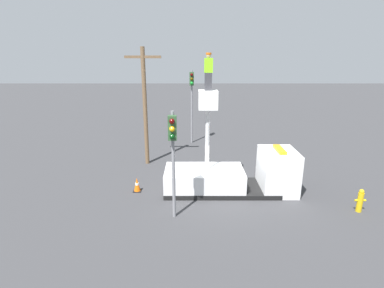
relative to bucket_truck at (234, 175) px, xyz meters
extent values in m
plane|color=#38383A|center=(-0.66, 0.00, -0.87)|extent=(120.00, 120.00, 0.00)
cube|color=black|center=(-0.66, 0.00, -0.75)|extent=(5.88, 2.32, 0.24)
cube|color=white|center=(-1.55, 0.00, -0.28)|extent=(4.10, 2.26, 1.19)
cube|color=white|center=(2.28, 0.00, 0.23)|extent=(1.78, 2.26, 2.21)
cube|color=black|center=(3.18, 0.00, 0.67)|extent=(0.03, 1.92, 0.88)
cube|color=orange|center=(2.28, 0.00, 1.41)|extent=(0.36, 1.36, 0.14)
cylinder|color=silver|center=(-1.42, 0.00, 1.96)|extent=(0.22, 0.22, 3.28)
cube|color=white|center=(-1.42, 0.00, 3.94)|extent=(0.93, 0.93, 0.90)
cube|color=#38383D|center=(-1.42, 0.00, 4.81)|extent=(0.34, 0.26, 0.84)
cube|color=#8CEA1E|center=(-1.42, 0.00, 5.56)|extent=(0.40, 0.26, 0.66)
sphere|color=beige|center=(-1.42, 0.00, 6.01)|extent=(0.23, 0.23, 0.23)
cylinder|color=orange|center=(-1.42, 0.00, 6.09)|extent=(0.26, 0.26, 0.09)
cylinder|color=gray|center=(-2.98, -2.67, 1.51)|extent=(0.14, 0.14, 4.77)
cube|color=#2D512D|center=(-2.98, -2.88, 3.24)|extent=(0.34, 0.28, 1.00)
sphere|color=#490707|center=(-2.98, -3.06, 3.55)|extent=(0.22, 0.22, 0.22)
sphere|color=gold|center=(-2.98, -3.06, 3.24)|extent=(0.22, 0.22, 0.22)
sphere|color=#083710|center=(-2.98, -3.06, 2.93)|extent=(0.22, 0.22, 0.22)
cylinder|color=gray|center=(-2.22, 8.96, 2.02)|extent=(0.14, 0.14, 5.79)
cube|color=#2D512D|center=(-2.22, 8.75, 4.26)|extent=(0.34, 0.28, 1.00)
sphere|color=#490707|center=(-2.22, 8.56, 4.57)|extent=(0.22, 0.22, 0.22)
sphere|color=#503C07|center=(-2.22, 8.56, 4.26)|extent=(0.22, 0.22, 0.22)
sphere|color=green|center=(-2.22, 8.56, 3.95)|extent=(0.22, 0.22, 0.22)
cylinder|color=gold|center=(5.48, -2.22, -0.41)|extent=(0.26, 0.26, 0.94)
sphere|color=gold|center=(5.48, -2.22, 0.13)|extent=(0.22, 0.22, 0.22)
cylinder|color=gold|center=(5.29, -2.22, -0.31)|extent=(0.12, 0.10, 0.10)
cylinder|color=gold|center=(5.67, -2.22, -0.31)|extent=(0.12, 0.10, 0.10)
cube|color=black|center=(-5.08, -0.10, -0.86)|extent=(0.43, 0.43, 0.03)
cone|color=orange|center=(-5.08, -0.10, -0.50)|extent=(0.36, 0.36, 0.76)
cylinder|color=white|center=(-5.08, -0.10, -0.46)|extent=(0.18, 0.18, 0.11)
cylinder|color=brown|center=(-5.15, 4.14, 2.82)|extent=(0.26, 0.26, 7.38)
cube|color=brown|center=(-5.15, 4.14, 5.91)|extent=(2.20, 0.16, 0.16)
camera|label=1|loc=(-2.19, -14.52, 6.08)|focal=28.00mm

